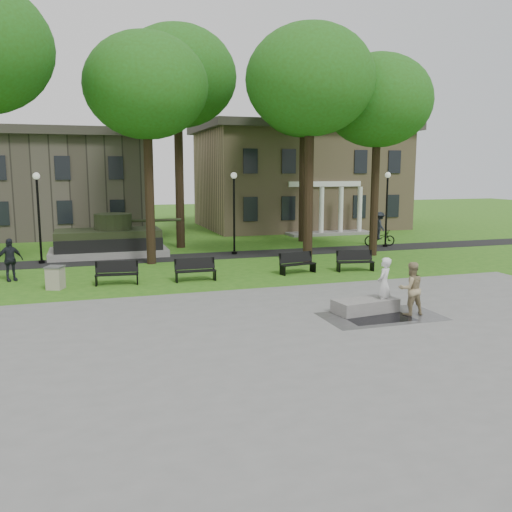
% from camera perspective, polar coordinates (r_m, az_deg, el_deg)
% --- Properties ---
extents(ground, '(120.00, 120.00, 0.00)m').
position_cam_1_polar(ground, '(20.04, 5.73, -5.01)').
color(ground, '#2C6317').
rests_on(ground, ground).
extents(plaza, '(22.00, 16.00, 0.02)m').
position_cam_1_polar(plaza, '(15.75, 13.05, -9.08)').
color(plaza, gray).
rests_on(plaza, ground).
extents(footpath, '(44.00, 2.60, 0.01)m').
position_cam_1_polar(footpath, '(31.19, -3.03, 0.09)').
color(footpath, black).
rests_on(footpath, ground).
extents(building_right, '(17.00, 12.00, 8.60)m').
position_cam_1_polar(building_right, '(47.29, 4.45, 8.39)').
color(building_right, '#9E8460').
rests_on(building_right, ground).
extents(building_left, '(15.00, 10.00, 7.20)m').
position_cam_1_polar(building_left, '(44.46, -21.99, 6.77)').
color(building_left, '#4C443D').
rests_on(building_left, ground).
extents(tree_1, '(6.20, 6.20, 11.63)m').
position_cam_1_polar(tree_1, '(28.80, -11.48, 17.05)').
color(tree_1, black).
rests_on(tree_1, ground).
extents(tree_2, '(6.60, 6.60, 12.16)m').
position_cam_1_polar(tree_2, '(28.98, 5.72, 17.86)').
color(tree_2, black).
rests_on(tree_2, ground).
extents(tree_3, '(6.00, 6.00, 11.19)m').
position_cam_1_polar(tree_3, '(31.77, 12.71, 15.60)').
color(tree_3, black).
rests_on(tree_3, ground).
extents(tree_4, '(7.20, 7.20, 13.50)m').
position_cam_1_polar(tree_4, '(34.76, -8.30, 18.12)').
color(tree_4, black).
rests_on(tree_4, ground).
extents(tree_5, '(6.40, 6.40, 12.44)m').
position_cam_1_polar(tree_5, '(37.48, 5.07, 16.38)').
color(tree_5, black).
rests_on(tree_5, ground).
extents(lamp_left, '(0.36, 0.36, 4.73)m').
position_cam_1_polar(lamp_left, '(30.27, -21.92, 4.49)').
color(lamp_left, black).
rests_on(lamp_left, ground).
extents(lamp_mid, '(0.36, 0.36, 4.73)m').
position_cam_1_polar(lamp_mid, '(31.30, -2.32, 5.26)').
color(lamp_mid, black).
rests_on(lamp_mid, ground).
extents(lamp_right, '(0.36, 0.36, 4.73)m').
position_cam_1_polar(lamp_right, '(35.29, 13.60, 5.44)').
color(lamp_right, black).
rests_on(lamp_right, ground).
extents(tank_monument, '(7.45, 3.40, 2.40)m').
position_cam_1_polar(tank_monument, '(32.10, -15.19, 1.57)').
color(tank_monument, gray).
rests_on(tank_monument, ground).
extents(puddle, '(2.20, 1.20, 0.00)m').
position_cam_1_polar(puddle, '(18.38, 12.88, -6.42)').
color(puddle, black).
rests_on(puddle, plaza).
extents(concrete_block, '(2.31, 1.26, 0.45)m').
position_cam_1_polar(concrete_block, '(19.03, 11.43, -5.14)').
color(concrete_block, gray).
rests_on(concrete_block, plaza).
extents(skateboard, '(0.79, 0.26, 0.07)m').
position_cam_1_polar(skateboard, '(19.47, 13.69, -5.47)').
color(skateboard, brown).
rests_on(skateboard, plaza).
extents(skateboarder, '(0.81, 0.78, 1.87)m').
position_cam_1_polar(skateboarder, '(19.17, 13.32, -2.92)').
color(skateboarder, silver).
rests_on(skateboarder, plaza).
extents(friend_watching, '(0.92, 0.74, 1.81)m').
position_cam_1_polar(friend_watching, '(18.88, 15.99, -3.31)').
color(friend_watching, '#9D8C65').
rests_on(friend_watching, plaza).
extents(pedestrian_walker, '(1.20, 0.87, 1.90)m').
position_cam_1_polar(pedestrian_walker, '(26.14, -24.50, -0.37)').
color(pedestrian_walker, black).
rests_on(pedestrian_walker, ground).
extents(cyclist, '(2.10, 1.24, 2.21)m').
position_cam_1_polar(cyclist, '(35.78, 12.90, 2.47)').
color(cyclist, black).
rests_on(cyclist, ground).
extents(park_bench_0, '(1.84, 0.74, 1.00)m').
position_cam_1_polar(park_bench_0, '(23.90, -14.46, -1.68)').
color(park_bench_0, black).
rests_on(park_bench_0, ground).
extents(park_bench_1, '(1.81, 0.56, 1.00)m').
position_cam_1_polar(park_bench_1, '(24.06, -6.43, -1.38)').
color(park_bench_1, black).
rests_on(park_bench_1, ground).
extents(park_bench_2, '(1.85, 0.85, 1.00)m').
position_cam_1_polar(park_bench_2, '(25.71, 4.37, -0.68)').
color(park_bench_2, black).
rests_on(park_bench_2, ground).
extents(park_bench_3, '(1.85, 0.79, 1.00)m').
position_cam_1_polar(park_bench_3, '(26.68, 10.34, -0.44)').
color(park_bench_3, black).
rests_on(park_bench_3, ground).
extents(trash_bin, '(0.86, 0.86, 0.96)m').
position_cam_1_polar(trash_bin, '(23.74, -20.37, -2.13)').
color(trash_bin, '#9D9581').
rests_on(trash_bin, ground).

